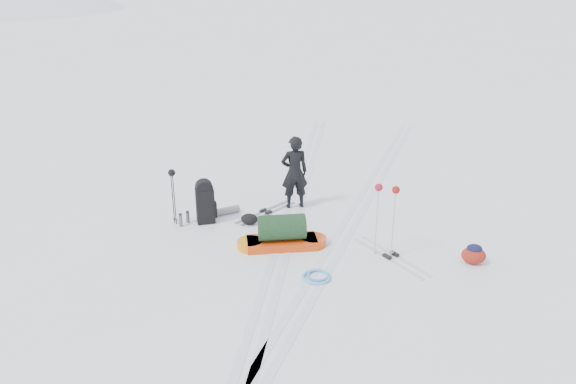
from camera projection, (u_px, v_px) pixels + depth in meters
The scene contains 13 objects.
ground at pixel (287, 232), 11.42m from camera, with size 200.00×200.00×0.00m, color white.
ski_tracks at pixel (323, 217), 12.11m from camera, with size 3.38×17.97×0.01m.
skier at pixel (294, 172), 12.34m from camera, with size 0.60×0.40×1.65m, color black.
pulk_sled at pixel (282, 235), 10.74m from camera, with size 1.79×1.01×0.66m.
expedition_rucksack at pixel (208, 202), 11.77m from camera, with size 0.79×0.95×0.95m.
ski_poles_black at pixel (172, 179), 11.46m from camera, with size 0.16×0.15×1.21m.
ski_poles_silver at pixel (387, 197), 10.07m from camera, with size 0.45×0.20×1.41m.
touring_skis_grey at pixel (266, 212), 12.33m from camera, with size 1.06×1.57×0.06m.
touring_skis_white at pixel (391, 256), 10.43m from camera, with size 1.49×1.54×0.07m.
rope_coil at pixel (317, 276), 9.73m from camera, with size 0.52×0.52×0.06m.
small_daypack at pixel (474, 254), 10.16m from camera, with size 0.50×0.42×0.38m.
thermos_pair at pixel (184, 219), 11.73m from camera, with size 0.17×0.30×0.29m.
stuff_sack at pixel (249, 219), 11.76m from camera, with size 0.44×0.39×0.23m.
Camera 1 is at (2.05, -10.10, 4.99)m, focal length 35.00 mm.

